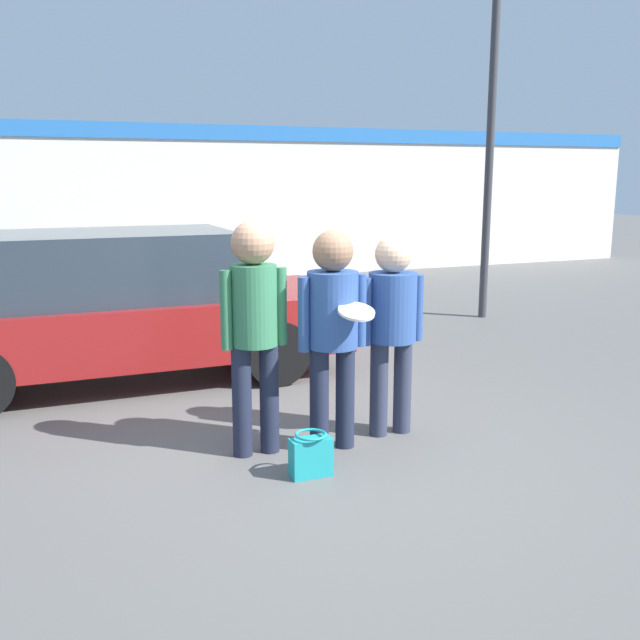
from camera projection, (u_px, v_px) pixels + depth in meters
name	position (u px, v px, depth m)	size (l,w,h in m)	color
ground_plane	(314.00, 447.00, 5.69)	(56.00, 56.00, 0.00)	#5B5956
storefront_building	(137.00, 203.00, 13.93)	(24.00, 0.22, 3.11)	silver
person_left	(254.00, 316.00, 5.35)	(0.52, 0.35, 1.80)	#1E2338
person_middle_with_frisbee	(333.00, 320.00, 5.45)	(0.56, 0.61, 1.73)	#1E2338
person_right	(392.00, 317.00, 5.80)	(0.56, 0.39, 1.66)	#2D3347
parked_car_near	(121.00, 308.00, 7.40)	(4.53, 1.77, 1.57)	maroon
street_lamp	(506.00, 41.00, 10.16)	(1.20, 0.35, 6.66)	#38383D
handbag	(311.00, 455.00, 5.11)	(0.30, 0.23, 0.32)	teal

